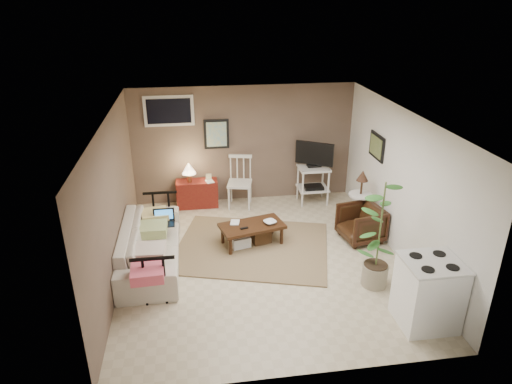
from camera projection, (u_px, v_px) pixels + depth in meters
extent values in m
plane|color=#C1B293|center=(263.00, 260.00, 7.51)|extent=(5.00, 5.00, 0.00)
cube|color=black|center=(216.00, 134.00, 9.10)|extent=(0.50, 0.03, 0.60)
cube|color=black|center=(377.00, 146.00, 8.14)|extent=(0.03, 0.60, 0.45)
cube|color=silver|center=(169.00, 111.00, 8.78)|extent=(0.96, 0.03, 0.60)
cube|color=olive|center=(252.00, 247.00, 7.87)|extent=(3.01, 2.66, 0.02)
cube|color=#371D0F|center=(252.00, 226.00, 7.83)|extent=(1.18, 0.80, 0.05)
cylinder|color=#371D0F|center=(231.00, 246.00, 7.57)|extent=(0.06, 0.06, 0.34)
cylinder|color=#371D0F|center=(282.00, 236.00, 7.90)|extent=(0.06, 0.06, 0.34)
cylinder|color=#371D0F|center=(223.00, 235.00, 7.92)|extent=(0.06, 0.06, 0.34)
cylinder|color=#371D0F|center=(272.00, 226.00, 8.25)|extent=(0.06, 0.06, 0.34)
cube|color=black|center=(244.00, 228.00, 7.68)|extent=(0.14, 0.08, 0.02)
cube|color=#462B19|center=(261.00, 236.00, 7.98)|extent=(0.37, 0.34, 0.23)
cube|color=silver|center=(240.00, 241.00, 7.86)|extent=(0.37, 0.34, 0.20)
imported|color=beige|center=(150.00, 238.00, 7.26)|extent=(0.67, 2.28, 0.89)
cube|color=black|center=(164.00, 224.00, 7.56)|extent=(0.35, 0.24, 0.02)
cube|color=black|center=(164.00, 214.00, 7.63)|extent=(0.35, 0.02, 0.22)
cube|color=#2F82D7|center=(164.00, 214.00, 7.62)|extent=(0.30, 0.00, 0.18)
cube|color=maroon|center=(197.00, 193.00, 9.31)|extent=(0.83, 0.37, 0.55)
cylinder|color=#956039|center=(189.00, 178.00, 9.11)|extent=(0.09, 0.09, 0.18)
cone|color=#FFDDB7|center=(189.00, 168.00, 9.03)|extent=(0.28, 0.28, 0.22)
cube|color=tan|center=(209.00, 177.00, 9.22)|extent=(0.11, 0.02, 0.14)
cube|color=silver|center=(240.00, 184.00, 9.23)|extent=(0.56, 0.56, 0.04)
cylinder|color=silver|center=(229.00, 199.00, 9.16)|extent=(0.04, 0.04, 0.47)
cylinder|color=silver|center=(249.00, 200.00, 9.13)|extent=(0.04, 0.04, 0.47)
cylinder|color=silver|center=(231.00, 191.00, 9.53)|extent=(0.04, 0.04, 0.47)
cylinder|color=silver|center=(250.00, 192.00, 9.50)|extent=(0.04, 0.04, 0.47)
cube|color=silver|center=(240.00, 156.00, 9.21)|extent=(0.47, 0.14, 0.07)
cube|color=silver|center=(314.00, 168.00, 9.30)|extent=(0.61, 0.50, 0.04)
cube|color=silver|center=(313.00, 188.00, 9.48)|extent=(0.61, 0.50, 0.03)
cylinder|color=silver|center=(303.00, 189.00, 9.22)|extent=(0.04, 0.04, 0.78)
cylinder|color=silver|center=(328.00, 188.00, 9.29)|extent=(0.04, 0.04, 0.78)
cylinder|color=silver|center=(298.00, 182.00, 9.60)|extent=(0.04, 0.04, 0.78)
cylinder|color=silver|center=(322.00, 180.00, 9.67)|extent=(0.04, 0.04, 0.78)
cube|color=black|center=(314.00, 165.00, 9.27)|extent=(0.28, 0.16, 0.03)
cube|color=black|center=(314.00, 154.00, 9.17)|extent=(0.70, 0.45, 0.47)
cube|color=#DAA254|center=(314.00, 154.00, 9.17)|extent=(0.58, 0.35, 0.38)
cube|color=black|center=(313.00, 188.00, 9.42)|extent=(0.39, 0.28, 0.11)
cylinder|color=silver|center=(357.00, 227.00, 8.55)|extent=(0.30, 0.30, 0.03)
cylinder|color=silver|center=(359.00, 211.00, 8.42)|extent=(0.06, 0.06, 0.64)
cylinder|color=silver|center=(361.00, 195.00, 8.29)|extent=(0.43, 0.43, 0.03)
cylinder|color=black|center=(362.00, 187.00, 8.22)|extent=(0.04, 0.04, 0.28)
cone|color=#392217|center=(363.00, 176.00, 8.14)|extent=(0.21, 0.21, 0.19)
imported|color=black|center=(361.00, 222.00, 8.00)|extent=(0.75, 0.78, 0.69)
cylinder|color=gray|center=(375.00, 275.00, 6.82)|extent=(0.38, 0.38, 0.34)
cylinder|color=#4C602D|center=(381.00, 225.00, 6.48)|extent=(0.03, 0.03, 1.32)
cube|color=white|center=(428.00, 294.00, 5.91)|extent=(0.71, 0.66, 0.91)
cube|color=silver|center=(434.00, 263.00, 5.73)|extent=(0.73, 0.68, 0.03)
cylinder|color=black|center=(428.00, 269.00, 5.55)|extent=(0.16, 0.16, 0.01)
cylinder|color=black|center=(453.00, 267.00, 5.59)|extent=(0.16, 0.16, 0.01)
cylinder|color=black|center=(416.00, 256.00, 5.84)|extent=(0.16, 0.16, 0.01)
cylinder|color=black|center=(439.00, 254.00, 5.89)|extent=(0.16, 0.16, 0.01)
imported|color=#371D0F|center=(270.00, 218.00, 7.82)|extent=(0.21, 0.13, 0.21)
imported|color=#371D0F|center=(230.00, 217.00, 7.84)|extent=(0.15, 0.05, 0.21)
imported|color=#371D0F|center=(206.00, 178.00, 9.08)|extent=(0.15, 0.06, 0.20)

